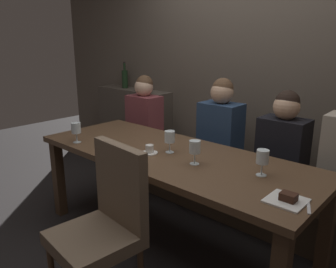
{
  "coord_description": "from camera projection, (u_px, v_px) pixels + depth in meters",
  "views": [
    {
      "loc": [
        1.55,
        -1.74,
        1.54
      ],
      "look_at": [
        -0.12,
        0.1,
        0.84
      ],
      "focal_mm": 35.65,
      "sensor_mm": 36.0,
      "label": 1
    }
  ],
  "objects": [
    {
      "name": "diner_bearded",
      "position": [
        221.0,
        124.0,
        2.95
      ],
      "size": [
        0.36,
        0.24,
        0.78
      ],
      "color": "navy",
      "rests_on": "banquette_bench"
    },
    {
      "name": "dessert_plate",
      "position": [
        287.0,
        199.0,
        1.71
      ],
      "size": [
        0.19,
        0.19,
        0.05
      ],
      "color": "white",
      "rests_on": "dining_table"
    },
    {
      "name": "fork_on_table",
      "position": [
        309.0,
        206.0,
        1.66
      ],
      "size": [
        0.08,
        0.16,
        0.01
      ],
      "primitive_type": "cube",
      "rotation": [
        0.0,
        0.0,
        0.39
      ],
      "color": "silver",
      "rests_on": "dining_table"
    },
    {
      "name": "diner_redhead",
      "position": [
        144.0,
        111.0,
        3.63
      ],
      "size": [
        0.36,
        0.24,
        0.73
      ],
      "color": "brown",
      "rests_on": "banquette_bench"
    },
    {
      "name": "chair_near_side",
      "position": [
        106.0,
        219.0,
        1.9
      ],
      "size": [
        0.48,
        0.48,
        0.98
      ],
      "color": "brown",
      "rests_on": "ground"
    },
    {
      "name": "espresso_cup",
      "position": [
        150.0,
        150.0,
        2.43
      ],
      "size": [
        0.12,
        0.12,
        0.06
      ],
      "color": "white",
      "rests_on": "dining_table"
    },
    {
      "name": "ground",
      "position": [
        170.0,
        240.0,
        2.66
      ],
      "size": [
        9.0,
        9.0,
        0.0
      ],
      "primitive_type": "plane",
      "color": "black"
    },
    {
      "name": "banquette_bench",
      "position": [
        221.0,
        187.0,
        3.09
      ],
      "size": [
        2.5,
        0.44,
        0.45
      ],
      "color": "#4A3C2E",
      "rests_on": "ground"
    },
    {
      "name": "back_wall_tiled",
      "position": [
        257.0,
        44.0,
        3.12
      ],
      "size": [
        6.0,
        0.12,
        3.0
      ],
      "primitive_type": "cube",
      "color": "brown",
      "rests_on": "ground"
    },
    {
      "name": "wine_glass_far_right",
      "position": [
        263.0,
        157.0,
        2.01
      ],
      "size": [
        0.08,
        0.08,
        0.16
      ],
      "color": "silver",
      "rests_on": "dining_table"
    },
    {
      "name": "diner_far_end",
      "position": [
        283.0,
        139.0,
        2.6
      ],
      "size": [
        0.36,
        0.24,
        0.73
      ],
      "color": "black",
      "rests_on": "banquette_bench"
    },
    {
      "name": "wine_bottle_dark_red",
      "position": [
        125.0,
        78.0,
        4.22
      ],
      "size": [
        0.08,
        0.08,
        0.33
      ],
      "color": "black",
      "rests_on": "back_counter"
    },
    {
      "name": "back_counter",
      "position": [
        134.0,
        126.0,
        4.27
      ],
      "size": [
        1.1,
        0.28,
        0.95
      ],
      "primitive_type": "cube",
      "color": "#494138",
      "rests_on": "ground"
    },
    {
      "name": "wine_glass_center_front",
      "position": [
        195.0,
        147.0,
        2.2
      ],
      "size": [
        0.08,
        0.08,
        0.16
      ],
      "color": "silver",
      "rests_on": "dining_table"
    },
    {
      "name": "dining_table",
      "position": [
        171.0,
        164.0,
        2.48
      ],
      "size": [
        2.2,
        0.84,
        0.74
      ],
      "color": "#493422",
      "rests_on": "ground"
    },
    {
      "name": "wine_glass_end_left",
      "position": [
        76.0,
        129.0,
        2.67
      ],
      "size": [
        0.08,
        0.08,
        0.16
      ],
      "color": "silver",
      "rests_on": "dining_table"
    },
    {
      "name": "wine_glass_center_back",
      "position": [
        170.0,
        137.0,
        2.43
      ],
      "size": [
        0.08,
        0.08,
        0.16
      ],
      "color": "silver",
      "rests_on": "dining_table"
    }
  ]
}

